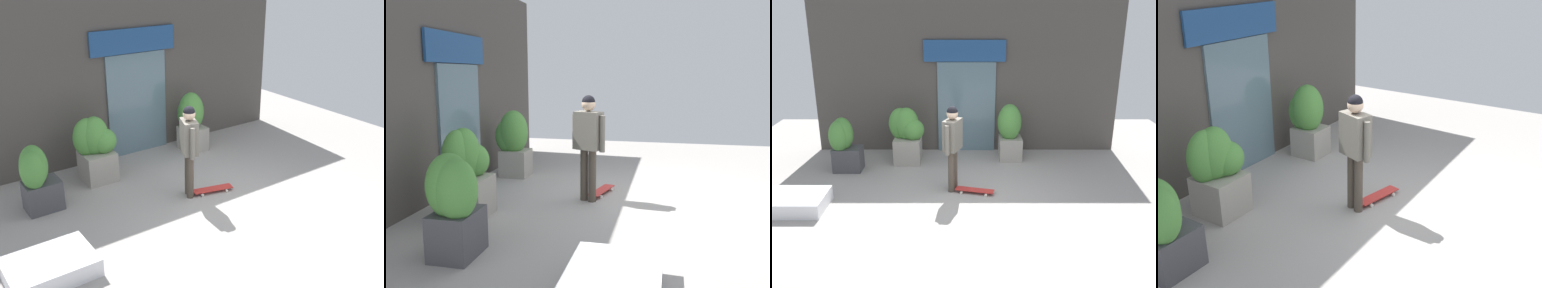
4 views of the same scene
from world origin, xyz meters
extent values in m
plane|color=#9E9993|center=(0.00, 0.00, 0.00)|extent=(12.00, 12.00, 0.00)
cube|color=#4C4742|center=(0.00, 3.18, 1.95)|extent=(7.58, 0.25, 3.90)
cube|color=slate|center=(0.00, 3.03, 1.14)|extent=(1.44, 0.06, 2.28)
cube|color=navy|center=(-0.05, 3.01, 2.55)|extent=(1.99, 0.05, 0.52)
cylinder|color=#4C4238|center=(-0.26, 0.66, 0.44)|extent=(0.13, 0.13, 0.88)
cylinder|color=#4C4238|center=(-0.32, 0.51, 0.44)|extent=(0.13, 0.13, 0.88)
cube|color=#6B665B|center=(-0.29, 0.59, 1.19)|extent=(0.40, 0.50, 0.62)
cylinder|color=#6B665B|center=(-0.19, 0.84, 1.15)|extent=(0.09, 0.09, 0.59)
cylinder|color=#6B665B|center=(-0.39, 0.34, 1.15)|extent=(0.09, 0.09, 0.59)
sphere|color=beige|center=(-0.29, 0.59, 1.62)|extent=(0.23, 0.23, 0.23)
sphere|color=black|center=(-0.29, 0.59, 1.66)|extent=(0.22, 0.22, 0.22)
cube|color=red|center=(0.15, 0.44, 0.07)|extent=(0.81, 0.38, 0.02)
cylinder|color=silver|center=(0.42, 0.48, 0.03)|extent=(0.06, 0.04, 0.05)
cylinder|color=silver|center=(0.37, 0.27, 0.03)|extent=(0.06, 0.04, 0.05)
cylinder|color=silver|center=(-0.06, 0.60, 0.03)|extent=(0.06, 0.04, 0.05)
cylinder|color=silver|center=(-0.12, 0.40, 0.03)|extent=(0.06, 0.04, 0.05)
cube|color=gray|center=(-1.41, 2.19, 0.30)|extent=(0.62, 0.63, 0.60)
ellipsoid|color=#4C8C3D|center=(-1.42, 2.23, 0.94)|extent=(0.58, 0.46, 0.79)
ellipsoid|color=#4C8C3D|center=(-1.56, 2.26, 0.93)|extent=(0.57, 0.37, 0.78)
ellipsoid|color=#4C8C3D|center=(-1.26, 2.16, 0.82)|extent=(0.52, 0.46, 0.51)
cube|color=gray|center=(1.07, 2.40, 0.28)|extent=(0.54, 0.56, 0.55)
ellipsoid|color=#4C8C3D|center=(1.03, 2.41, 0.93)|extent=(0.57, 0.59, 0.89)
ellipsoid|color=#4C8C3D|center=(0.99, 2.52, 0.84)|extent=(0.38, 0.53, 0.69)
cube|color=#47474C|center=(-2.71, 1.66, 0.27)|extent=(0.63, 0.48, 0.54)
ellipsoid|color=#4C8C3D|center=(-2.85, 1.57, 0.85)|extent=(0.44, 0.49, 0.71)
camera|label=1|loc=(-4.77, -5.87, 4.25)|focal=43.79mm
camera|label=2|loc=(-6.87, -0.72, 2.11)|focal=38.81mm
camera|label=3|loc=(-0.06, -7.35, 3.71)|focal=39.52mm
camera|label=4|loc=(-5.61, -2.62, 3.50)|focal=44.03mm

